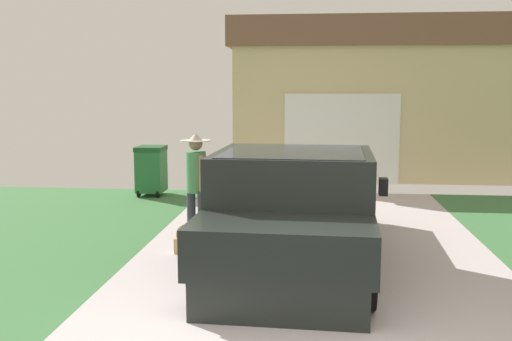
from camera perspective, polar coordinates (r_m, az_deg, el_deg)
pickup_truck at (r=7.98m, az=3.69°, el=-4.27°), size 2.25×5.21×1.59m
person_with_hat at (r=8.74m, az=-5.83°, el=-1.07°), size 0.46×0.46×1.75m
handbag at (r=8.75m, az=-6.71°, el=-7.11°), size 0.36×0.17×0.44m
house_with_garage at (r=17.59m, az=12.27°, el=6.93°), size 8.49×5.26×4.22m
wheeled_trash_bin at (r=13.44m, az=-10.14°, el=0.16°), size 0.60×0.72×1.12m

